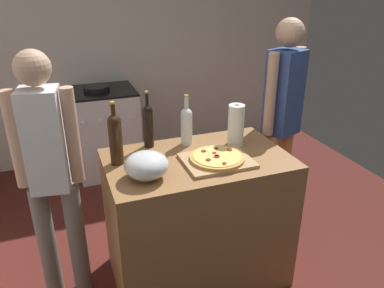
% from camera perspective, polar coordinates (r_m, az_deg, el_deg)
% --- Properties ---
extents(ground_plane, '(4.42, 3.37, 0.02)m').
position_cam_1_polar(ground_plane, '(3.37, -2.69, -10.63)').
color(ground_plane, '#511E19').
extents(kitchen_wall_rear, '(4.42, 0.10, 2.60)m').
position_cam_1_polar(kitchen_wall_rear, '(4.21, -9.24, 15.42)').
color(kitchen_wall_rear, beige).
rests_on(kitchen_wall_rear, ground_plane).
extents(counter, '(1.12, 0.69, 0.89)m').
position_cam_1_polar(counter, '(2.53, 0.80, -11.21)').
color(counter, olive).
rests_on(counter, ground_plane).
extents(cutting_board, '(0.40, 0.32, 0.02)m').
position_cam_1_polar(cutting_board, '(2.25, 3.81, -2.53)').
color(cutting_board, tan).
rests_on(cutting_board, counter).
extents(pizza, '(0.33, 0.33, 0.03)m').
position_cam_1_polar(pizza, '(2.24, 3.82, -2.05)').
color(pizza, tan).
rests_on(pizza, cutting_board).
extents(mixing_bowl, '(0.24, 0.24, 0.15)m').
position_cam_1_polar(mixing_bowl, '(2.06, -6.90, -3.22)').
color(mixing_bowl, '#B2B2B7').
rests_on(mixing_bowl, counter).
extents(paper_towel_roll, '(0.10, 0.10, 0.27)m').
position_cam_1_polar(paper_towel_roll, '(2.45, 6.66, 2.89)').
color(paper_towel_roll, white).
rests_on(paper_towel_roll, counter).
extents(wine_bottle_dark, '(0.08, 0.08, 0.38)m').
position_cam_1_polar(wine_bottle_dark, '(2.21, -11.52, 1.00)').
color(wine_bottle_dark, '#331E0F').
rests_on(wine_bottle_dark, counter).
extents(wine_bottle_clear, '(0.07, 0.07, 0.33)m').
position_cam_1_polar(wine_bottle_clear, '(2.44, -0.83, 3.00)').
color(wine_bottle_clear, silver).
rests_on(wine_bottle_clear, counter).
extents(wine_bottle_amber, '(0.06, 0.06, 0.37)m').
position_cam_1_polar(wine_bottle_amber, '(2.41, -6.66, 3.03)').
color(wine_bottle_amber, black).
rests_on(wine_bottle_amber, counter).
extents(stove, '(0.62, 0.60, 0.93)m').
position_cam_1_polar(stove, '(3.99, -12.82, 1.90)').
color(stove, '#B7B7BC').
rests_on(stove, ground_plane).
extents(person_in_stripes, '(0.37, 0.23, 1.57)m').
position_cam_1_polar(person_in_stripes, '(2.30, -20.71, -3.65)').
color(person_in_stripes, slate).
rests_on(person_in_stripes, ground_plane).
extents(person_in_red, '(0.37, 0.27, 1.66)m').
position_cam_1_polar(person_in_red, '(2.89, 13.42, 4.23)').
color(person_in_red, '#D88C4C').
rests_on(person_in_red, ground_plane).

